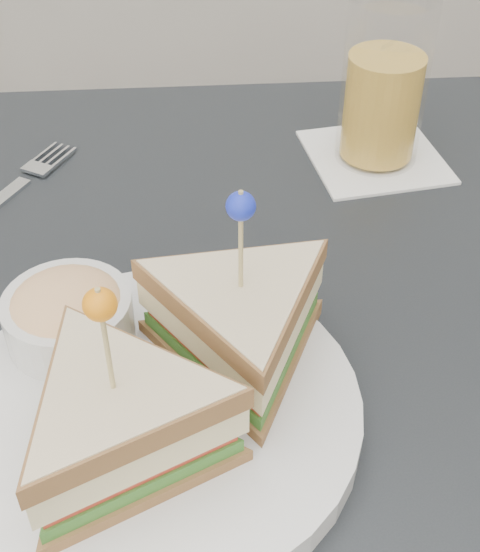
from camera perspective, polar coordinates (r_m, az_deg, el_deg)
name	(u,v)px	position (r m, az deg, el deg)	size (l,w,h in m)	color
table	(228,404)	(0.62, -0.87, -9.51)	(0.80, 0.80, 0.75)	black
plate_meal	(165,374)	(0.48, -5.56, -7.24)	(0.31, 0.28, 0.16)	silver
cutlery_fork	(13,189)	(0.74, -16.50, 6.19)	(0.11, 0.17, 0.01)	silver
drink_set	(383,92)	(0.74, 10.58, 13.26)	(0.14, 0.14, 0.16)	white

